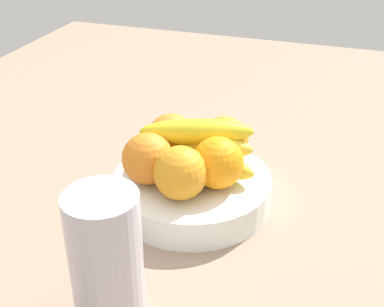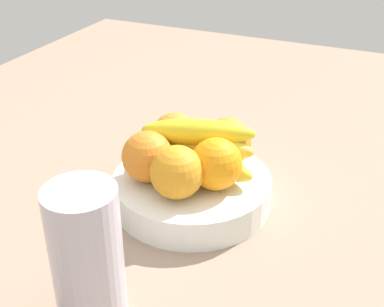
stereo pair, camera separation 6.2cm
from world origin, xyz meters
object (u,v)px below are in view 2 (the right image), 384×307
(banana_bunch, at_px, (200,146))
(orange_center, at_px, (227,142))
(thermos_tumbler, at_px, (90,260))
(orange_back_right, at_px, (148,156))
(orange_back_left, at_px, (175,137))
(fruit_bowl, at_px, (192,190))
(orange_front_left, at_px, (177,172))
(orange_front_right, at_px, (216,164))

(banana_bunch, bearing_deg, orange_center, -41.35)
(orange_center, height_order, thermos_tumbler, thermos_tumbler)
(orange_center, xyz_separation_m, orange_back_right, (-0.09, 0.09, 0.00))
(orange_back_right, xyz_separation_m, thermos_tumbler, (-0.23, -0.05, 0.00))
(orange_center, relative_size, orange_back_right, 1.00)
(orange_back_left, relative_size, thermos_tumbler, 0.44)
(fruit_bowl, xyz_separation_m, orange_front_left, (-0.05, -0.00, 0.06))
(orange_front_left, distance_m, orange_front_right, 0.06)
(orange_center, distance_m, orange_back_left, 0.08)
(banana_bunch, distance_m, thermos_tumbler, 0.28)
(orange_center, height_order, orange_back_right, same)
(fruit_bowl, xyz_separation_m, banana_bunch, (0.02, -0.00, 0.07))
(orange_back_left, bearing_deg, orange_front_right, -120.02)
(fruit_bowl, distance_m, orange_back_right, 0.09)
(orange_back_right, relative_size, thermos_tumbler, 0.44)
(orange_front_right, xyz_separation_m, orange_back_left, (0.05, 0.09, 0.00))
(orange_back_left, relative_size, banana_bunch, 0.41)
(orange_front_right, relative_size, thermos_tumbler, 0.44)
(orange_front_left, relative_size, orange_back_left, 1.00)
(fruit_bowl, height_order, orange_back_right, orange_back_right)
(orange_back_right, bearing_deg, orange_center, -45.79)
(orange_front_right, bearing_deg, banana_bunch, 48.71)
(banana_bunch, bearing_deg, thermos_tumbler, 178.67)
(orange_front_right, bearing_deg, orange_back_right, 100.81)
(orange_front_left, relative_size, orange_front_right, 1.00)
(orange_front_left, bearing_deg, orange_back_left, 27.23)
(orange_front_left, height_order, orange_back_right, same)
(orange_back_left, xyz_separation_m, banana_bunch, (-0.02, -0.05, 0.00))
(thermos_tumbler, bearing_deg, orange_center, -6.50)
(fruit_bowl, distance_m, orange_back_left, 0.09)
(orange_front_left, distance_m, orange_back_right, 0.06)
(orange_back_right, relative_size, banana_bunch, 0.41)
(orange_front_left, xyz_separation_m, orange_center, (0.11, -0.03, 0.00))
(orange_back_right, distance_m, thermos_tumbler, 0.23)
(fruit_bowl, relative_size, orange_front_left, 3.14)
(orange_front_right, distance_m, thermos_tumbler, 0.25)
(orange_back_right, bearing_deg, thermos_tumbler, -166.90)
(orange_front_left, xyz_separation_m, orange_front_right, (0.04, -0.04, 0.00))
(orange_front_left, relative_size, orange_back_right, 1.00)
(orange_front_left, relative_size, orange_center, 1.00)
(orange_back_right, height_order, banana_bunch, banana_bunch)
(fruit_bowl, relative_size, orange_back_left, 3.14)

